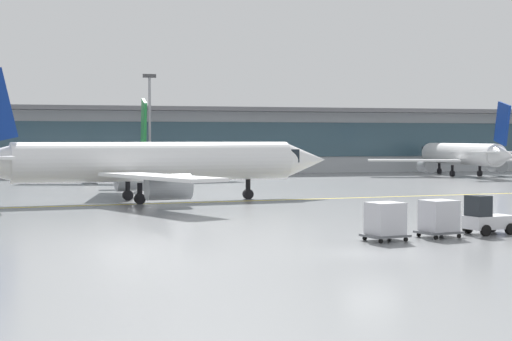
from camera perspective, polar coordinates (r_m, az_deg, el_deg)
name	(u,v)px	position (r m, az deg, el deg)	size (l,w,h in m)	color
ground_plane	(371,254)	(37.86, 7.83, -5.63)	(400.00, 400.00, 0.00)	gray
taxiway_centreline_stripe	(160,203)	(66.52, -6.57, -2.24)	(110.00, 0.36, 0.01)	yellow
terminal_concourse	(136,140)	(122.13, -8.17, 2.08)	(172.78, 11.00, 9.60)	#B2B7BC
gate_airplane_1	(134,158)	(98.25, -8.32, 0.81)	(26.16, 28.08, 9.32)	white
gate_airplane_2	(462,155)	(117.33, 13.86, 1.05)	(27.17, 29.31, 9.70)	white
taxiing_regional_jet	(151,163)	(68.23, -7.16, 0.52)	(31.81, 29.41, 10.53)	white
baggage_tug	(486,218)	(46.57, 15.38, -3.12)	(2.83, 2.05, 2.10)	silver
cargo_dolly_lead	(439,217)	(44.51, 12.35, -3.12)	(2.38, 1.99, 1.94)	#595B60
cargo_dolly_trailing	(385,220)	(42.48, 8.80, -3.35)	(2.38, 1.99, 1.94)	#595B60
apron_light_mast_1	(150,120)	(114.92, -7.26, 3.43)	(1.80, 0.36, 13.87)	gray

